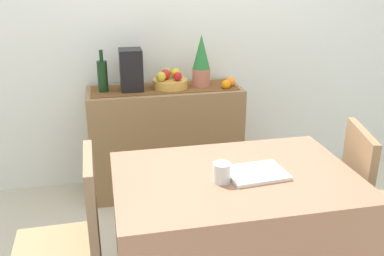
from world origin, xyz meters
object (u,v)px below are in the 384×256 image
(sideboard_console, at_px, (166,140))
(coffee_cup, at_px, (222,173))
(dining_table, at_px, (233,239))
(coffee_maker, at_px, (131,70))
(potted_plant, at_px, (201,61))
(open_book, at_px, (256,173))
(chair_by_corner, at_px, (377,236))
(fruit_bowl, at_px, (170,83))
(wine_bottle, at_px, (103,76))

(sideboard_console, xyz_separation_m, coffee_cup, (0.06, -1.35, 0.37))
(dining_table, bearing_deg, coffee_maker, 106.84)
(potted_plant, bearing_deg, open_book, -91.43)
(open_book, bearing_deg, coffee_maker, 105.48)
(coffee_maker, bearing_deg, coffee_cup, -77.23)
(sideboard_console, distance_m, coffee_maker, 0.62)
(sideboard_console, distance_m, chair_by_corner, 1.64)
(open_book, bearing_deg, dining_table, 163.27)
(fruit_bowl, xyz_separation_m, potted_plant, (0.24, 0.00, 0.15))
(wine_bottle, relative_size, dining_table, 0.26)
(open_book, xyz_separation_m, chair_by_corner, (0.75, 0.02, -0.48))
(fruit_bowl, distance_m, coffee_cup, 1.35)
(coffee_maker, relative_size, open_book, 1.09)
(chair_by_corner, bearing_deg, coffee_maker, 133.94)
(coffee_maker, xyz_separation_m, open_book, (0.49, -1.31, -0.24))
(coffee_maker, height_order, dining_table, coffee_maker)
(fruit_bowl, relative_size, open_book, 0.93)
(dining_table, bearing_deg, potted_plant, 84.26)
(sideboard_console, distance_m, fruit_bowl, 0.46)
(coffee_maker, relative_size, chair_by_corner, 0.34)
(open_book, bearing_deg, sideboard_console, 95.76)
(fruit_bowl, bearing_deg, sideboard_console, 180.00)
(dining_table, xyz_separation_m, open_book, (0.10, -0.02, 0.38))
(wine_bottle, relative_size, potted_plant, 0.78)
(coffee_cup, height_order, chair_by_corner, chair_by_corner)
(sideboard_console, bearing_deg, coffee_cup, -87.26)
(fruit_bowl, bearing_deg, open_book, -81.22)
(open_book, bearing_deg, fruit_bowl, 93.86)
(sideboard_console, bearing_deg, coffee_maker, 180.00)
(coffee_maker, distance_m, dining_table, 1.48)
(wine_bottle, distance_m, coffee_cup, 1.45)
(coffee_maker, height_order, potted_plant, potted_plant)
(sideboard_console, xyz_separation_m, open_book, (0.25, -1.31, 0.33))
(coffee_maker, distance_m, open_book, 1.42)
(wine_bottle, xyz_separation_m, dining_table, (0.60, -1.29, -0.58))
(sideboard_console, bearing_deg, fruit_bowl, 0.00)
(sideboard_console, relative_size, chair_by_corner, 1.28)
(fruit_bowl, distance_m, open_book, 1.33)
(chair_by_corner, bearing_deg, wine_bottle, 138.30)
(wine_bottle, bearing_deg, potted_plant, 0.00)
(wine_bottle, bearing_deg, open_book, -62.18)
(sideboard_console, height_order, wine_bottle, wine_bottle)
(chair_by_corner, bearing_deg, open_book, -178.16)
(wine_bottle, distance_m, chair_by_corner, 2.06)
(coffee_maker, bearing_deg, wine_bottle, -180.00)
(wine_bottle, xyz_separation_m, open_book, (0.69, -1.31, -0.20))
(potted_plant, xyz_separation_m, chair_by_corner, (0.72, -1.29, -0.76))
(sideboard_console, xyz_separation_m, wine_bottle, (-0.45, -0.00, 0.54))
(sideboard_console, relative_size, dining_table, 0.98)
(fruit_bowl, xyz_separation_m, dining_table, (0.11, -1.29, -0.50))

